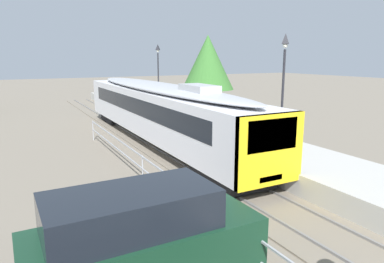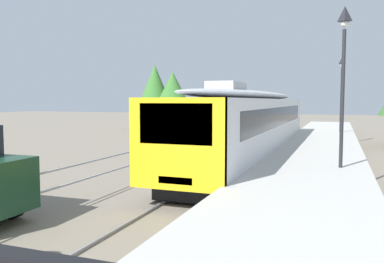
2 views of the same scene
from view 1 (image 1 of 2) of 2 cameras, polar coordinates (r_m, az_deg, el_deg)
The scene contains 8 objects.
ground_plane at distance 15.66m, azimuth -8.16°, elevation -7.26°, with size 160.00×160.00×0.00m, color slate.
track_rails at distance 16.83m, azimuth 1.53°, elevation -5.65°, with size 3.20×60.00×0.14m.
commuter_train at distance 21.09m, azimuth -5.60°, elevation 3.78°, with size 2.82×20.81×3.74m.
station_platform at distance 18.47m, azimuth 10.37°, elevation -2.91°, with size 3.90×60.00×0.90m, color #B7B5AD.
platform_lamp_mid_platform at distance 18.04m, azimuth 14.68°, elevation 9.98°, with size 0.34×0.34×5.35m.
platform_lamp_far_end at distance 31.82m, azimuth -5.52°, elevation 10.97°, with size 0.34×0.34×5.35m.
parked_van_dark_green at distance 7.76m, azimuth -7.96°, elevation -17.67°, with size 4.93×2.02×2.51m.
tree_behind_station_far at distance 33.60m, azimuth 2.56°, elevation 11.12°, with size 4.92×4.92×7.18m.
Camera 1 is at (-7.89, 8.02, 5.11)m, focal length 32.92 mm.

